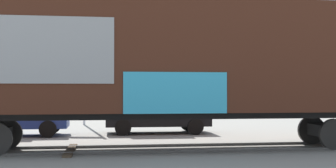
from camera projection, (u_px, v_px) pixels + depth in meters
ground_plane at (199, 149)px, 13.28m from camera, size 260.00×260.00×0.00m
track at (193, 148)px, 13.21m from camera, size 59.99×5.01×0.08m
freight_car at (170, 61)px, 13.15m from camera, size 17.84×3.85×4.52m
flagpole at (80, 33)px, 22.88m from camera, size 1.32×0.40×7.50m
hillside at (101, 68)px, 73.36m from camera, size 158.11×34.40×15.66m
parked_car_blue at (10, 116)px, 17.08m from camera, size 4.32×2.04×1.52m
parked_car_black at (156, 114)px, 18.28m from camera, size 4.33×2.20×1.54m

